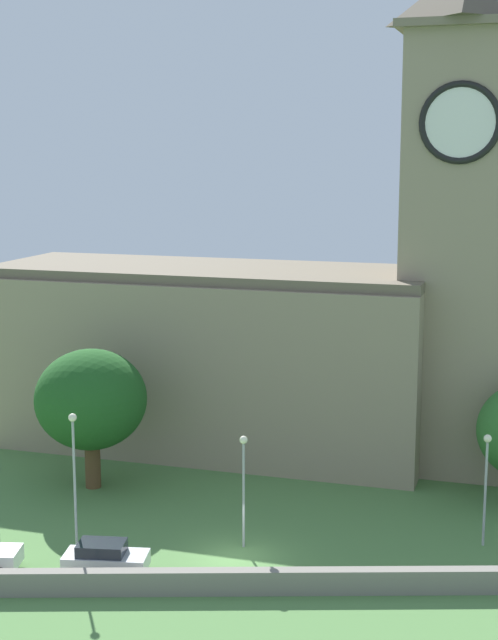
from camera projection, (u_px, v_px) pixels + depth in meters
The scene contains 8 objects.
ground_plane at pixel (235, 466), 65.29m from camera, with size 200.00×200.00×0.00m, color #517F42.
church at pixel (273, 322), 67.71m from camera, with size 38.69×21.26×33.11m.
quay_barrier at pixel (235, 582), 46.37m from camera, with size 55.64×0.70×1.21m, color gray.
car_silver at pixel (105, 558), 48.55m from camera, with size 4.42×2.55×1.66m.
streetlamp_west_mid at pixel (74, 462), 50.23m from camera, with size 0.44×0.44×7.74m.
streetlamp_central at pixel (244, 472), 51.21m from camera, with size 0.44×0.44×6.26m.
streetlamp_east_mid at pixel (486, 471), 51.41m from camera, with size 0.44×0.44×6.28m.
tree_churchyard at pixel (91, 400), 60.22m from camera, with size 7.07×7.07×8.98m.
Camera 1 is at (0.18, -47.57, 21.19)m, focal length 53.70 mm.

